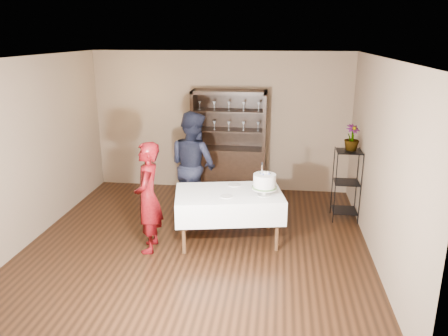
{
  "coord_description": "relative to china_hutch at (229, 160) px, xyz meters",
  "views": [
    {
      "loc": [
        1.14,
        -5.83,
        3.0
      ],
      "look_at": [
        0.38,
        0.1,
        1.16
      ],
      "focal_mm": 35.0,
      "sensor_mm": 36.0,
      "label": 1
    }
  ],
  "objects": [
    {
      "name": "cake",
      "position": [
        0.76,
        -2.17,
        0.31
      ],
      "size": [
        0.39,
        0.39,
        0.5
      ],
      "rotation": [
        0.0,
        0.0,
        -0.23
      ],
      "color": "silver",
      "rests_on": "cake_table"
    },
    {
      "name": "plant_etagere",
      "position": [
        2.08,
        -1.05,
        -0.01
      ],
      "size": [
        0.42,
        0.42,
        1.2
      ],
      "color": "black",
      "rests_on": "floor"
    },
    {
      "name": "potted_plant",
      "position": [
        2.11,
        -1.01,
        0.73
      ],
      "size": [
        0.33,
        0.33,
        0.42
      ],
      "primitive_type": "imported",
      "rotation": [
        0.0,
        0.0,
        0.55
      ],
      "color": "#436D34",
      "rests_on": "plant_etagere"
    },
    {
      "name": "wall_left",
      "position": [
        -2.7,
        -2.25,
        0.69
      ],
      "size": [
        0.02,
        5.0,
        2.7
      ],
      "primitive_type": "cube",
      "color": "#76614C",
      "rests_on": "floor"
    },
    {
      "name": "wall_right",
      "position": [
        2.3,
        -2.25,
        0.69
      ],
      "size": [
        0.02,
        5.0,
        2.7
      ],
      "primitive_type": "cube",
      "color": "#76614C",
      "rests_on": "floor"
    },
    {
      "name": "cake_table",
      "position": [
        0.24,
        -2.11,
        -0.07
      ],
      "size": [
        1.71,
        1.24,
        0.78
      ],
      "rotation": [
        0.0,
        0.0,
        0.2
      ],
      "color": "white",
      "rests_on": "floor"
    },
    {
      "name": "floor",
      "position": [
        -0.2,
        -2.25,
        -0.66
      ],
      "size": [
        5.0,
        5.0,
        0.0
      ],
      "primitive_type": "plane",
      "color": "black",
      "rests_on": "ground"
    },
    {
      "name": "plate_near",
      "position": [
        0.23,
        -2.31,
        0.12
      ],
      "size": [
        0.22,
        0.22,
        0.01
      ],
      "primitive_type": "cylinder",
      "rotation": [
        0.0,
        0.0,
        -0.27
      ],
      "color": "silver",
      "rests_on": "cake_table"
    },
    {
      "name": "china_hutch",
      "position": [
        0.0,
        0.0,
        0.0
      ],
      "size": [
        1.4,
        0.48,
        2.0
      ],
      "color": "black",
      "rests_on": "floor"
    },
    {
      "name": "woman",
      "position": [
        -0.85,
        -2.53,
        0.13
      ],
      "size": [
        0.45,
        0.62,
        1.6
      ],
      "primitive_type": "imported",
      "rotation": [
        0.0,
        0.0,
        -1.45
      ],
      "color": "#3D050A",
      "rests_on": "floor"
    },
    {
      "name": "back_wall",
      "position": [
        -0.2,
        0.25,
        0.69
      ],
      "size": [
        5.0,
        0.02,
        2.7
      ],
      "primitive_type": "cube",
      "color": "#76614C",
      "rests_on": "floor"
    },
    {
      "name": "ceiling",
      "position": [
        -0.2,
        -2.25,
        2.04
      ],
      "size": [
        5.0,
        5.0,
        0.0
      ],
      "primitive_type": "plane",
      "rotation": [
        3.14,
        0.0,
        0.0
      ],
      "color": "silver",
      "rests_on": "back_wall"
    },
    {
      "name": "man",
      "position": [
        -0.46,
        -1.23,
        0.24
      ],
      "size": [
        1.12,
        1.08,
        1.81
      ],
      "primitive_type": "imported",
      "rotation": [
        0.0,
        0.0,
        2.5
      ],
      "color": "black",
      "rests_on": "floor"
    },
    {
      "name": "plate_far",
      "position": [
        0.29,
        -1.8,
        0.12
      ],
      "size": [
        0.24,
        0.24,
        0.01
      ],
      "primitive_type": "cylinder",
      "rotation": [
        0.0,
        0.0,
        0.3
      ],
      "color": "silver",
      "rests_on": "cake_table"
    }
  ]
}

